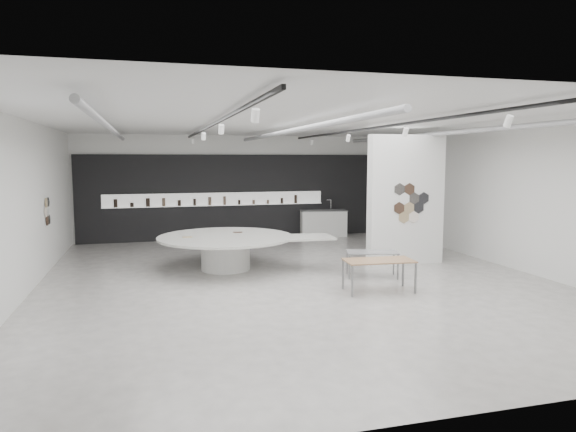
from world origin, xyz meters
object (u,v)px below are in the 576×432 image
object	(u,v)px
display_island	(228,248)
sample_table_stone	(372,254)
partition_column	(406,200)
sample_table_wood	(379,262)
kitchen_counter	(323,223)

from	to	relation	value
display_island	sample_table_stone	distance (m)	3.79
partition_column	sample_table_wood	bearing A→B (deg)	-127.85
partition_column	sample_table_stone	distance (m)	2.36
partition_column	sample_table_stone	world-z (taller)	partition_column
display_island	kitchen_counter	xyz separation A→B (m)	(4.41, 5.01, -0.09)
sample_table_stone	partition_column	bearing A→B (deg)	38.84
sample_table_stone	kitchen_counter	world-z (taller)	kitchen_counter
partition_column	kitchen_counter	xyz separation A→B (m)	(-0.49, 5.54, -1.30)
display_island	sample_table_wood	size ratio (longest dim) A/B	2.95
kitchen_counter	sample_table_stone	bearing A→B (deg)	-91.18
sample_table_stone	sample_table_wood	bearing A→B (deg)	-108.61
partition_column	kitchen_counter	world-z (taller)	partition_column
sample_table_wood	partition_column	bearing A→B (deg)	52.15
kitchen_counter	display_island	bearing A→B (deg)	-123.53
partition_column	kitchen_counter	bearing A→B (deg)	95.04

